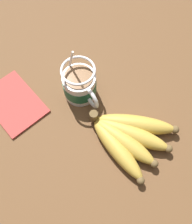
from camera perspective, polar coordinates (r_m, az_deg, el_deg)
name	(u,v)px	position (r cm, az deg, el deg)	size (l,w,h in cm)	color
table	(91,119)	(62.87, -1.21, -1.72)	(138.31, 138.31, 3.26)	brown
coffee_mug	(80,85)	(60.96, -3.69, 6.16)	(14.08, 8.20, 15.06)	silver
banana_bunch	(128,136)	(57.76, 7.35, -5.52)	(19.58, 17.53, 4.38)	brown
napkin	(14,103)	(66.06, -18.31, 1.99)	(17.22, 13.03, 0.60)	#A33833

